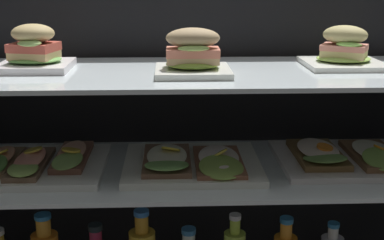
{
  "coord_description": "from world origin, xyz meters",
  "views": [
    {
      "loc": [
        -0.05,
        -1.28,
        0.89
      ],
      "look_at": [
        0.0,
        0.0,
        0.53
      ],
      "focal_mm": 50.48,
      "sensor_mm": 36.0,
      "label": 1
    }
  ],
  "objects_px": {
    "plated_roll_sandwich_near_right_corner": "(34,52)",
    "plated_roll_sandwich_right_of_center": "(344,52)",
    "open_sandwich_tray_center": "(193,162)",
    "plated_roll_sandwich_mid_left": "(194,56)",
    "open_sandwich_tray_far_right": "(345,156)",
    "open_sandwich_tray_near_left_corner": "(35,163)"
  },
  "relations": [
    {
      "from": "plated_roll_sandwich_mid_left",
      "to": "open_sandwich_tray_far_right",
      "type": "xyz_separation_m",
      "value": [
        0.39,
        0.06,
        -0.27
      ]
    },
    {
      "from": "open_sandwich_tray_near_left_corner",
      "to": "open_sandwich_tray_far_right",
      "type": "relative_size",
      "value": 1.0
    },
    {
      "from": "plated_roll_sandwich_near_right_corner",
      "to": "plated_roll_sandwich_mid_left",
      "type": "relative_size",
      "value": 0.99
    },
    {
      "from": "plated_roll_sandwich_mid_left",
      "to": "open_sandwich_tray_far_right",
      "type": "relative_size",
      "value": 0.51
    },
    {
      "from": "plated_roll_sandwich_mid_left",
      "to": "plated_roll_sandwich_right_of_center",
      "type": "relative_size",
      "value": 0.9
    },
    {
      "from": "open_sandwich_tray_center",
      "to": "plated_roll_sandwich_near_right_corner",
      "type": "bearing_deg",
      "value": 173.51
    },
    {
      "from": "plated_roll_sandwich_near_right_corner",
      "to": "plated_roll_sandwich_right_of_center",
      "type": "relative_size",
      "value": 0.89
    },
    {
      "from": "plated_roll_sandwich_mid_left",
      "to": "open_sandwich_tray_near_left_corner",
      "type": "distance_m",
      "value": 0.48
    },
    {
      "from": "plated_roll_sandwich_right_of_center",
      "to": "plated_roll_sandwich_near_right_corner",
      "type": "bearing_deg",
      "value": -178.83
    },
    {
      "from": "open_sandwich_tray_near_left_corner",
      "to": "open_sandwich_tray_center",
      "type": "height_order",
      "value": "same"
    },
    {
      "from": "plated_roll_sandwich_right_of_center",
      "to": "open_sandwich_tray_center",
      "type": "distance_m",
      "value": 0.47
    },
    {
      "from": "plated_roll_sandwich_mid_left",
      "to": "open_sandwich_tray_center",
      "type": "xyz_separation_m",
      "value": [
        -0.0,
        0.03,
        -0.27
      ]
    },
    {
      "from": "open_sandwich_tray_center",
      "to": "open_sandwich_tray_far_right",
      "type": "relative_size",
      "value": 1.0
    },
    {
      "from": "open_sandwich_tray_far_right",
      "to": "open_sandwich_tray_near_left_corner",
      "type": "bearing_deg",
      "value": -178.59
    },
    {
      "from": "open_sandwich_tray_center",
      "to": "open_sandwich_tray_far_right",
      "type": "height_order",
      "value": "open_sandwich_tray_center"
    },
    {
      "from": "open_sandwich_tray_near_left_corner",
      "to": "open_sandwich_tray_far_right",
      "type": "height_order",
      "value": "open_sandwich_tray_near_left_corner"
    },
    {
      "from": "open_sandwich_tray_near_left_corner",
      "to": "open_sandwich_tray_far_right",
      "type": "bearing_deg",
      "value": 1.41
    },
    {
      "from": "plated_roll_sandwich_near_right_corner",
      "to": "plated_roll_sandwich_right_of_center",
      "type": "height_order",
      "value": "plated_roll_sandwich_near_right_corner"
    },
    {
      "from": "plated_roll_sandwich_mid_left",
      "to": "open_sandwich_tray_far_right",
      "type": "distance_m",
      "value": 0.48
    },
    {
      "from": "plated_roll_sandwich_near_right_corner",
      "to": "open_sandwich_tray_center",
      "type": "relative_size",
      "value": 0.5
    },
    {
      "from": "open_sandwich_tray_far_right",
      "to": "plated_roll_sandwich_mid_left",
      "type": "bearing_deg",
      "value": -171.52
    },
    {
      "from": "open_sandwich_tray_far_right",
      "to": "open_sandwich_tray_center",
      "type": "bearing_deg",
      "value": -176.31
    }
  ]
}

